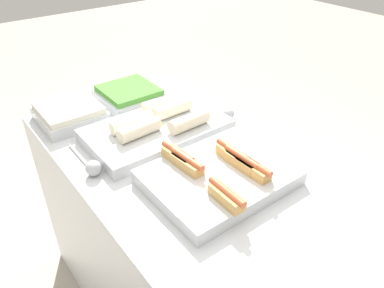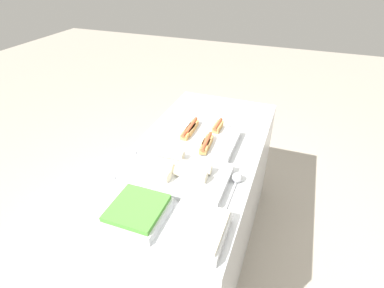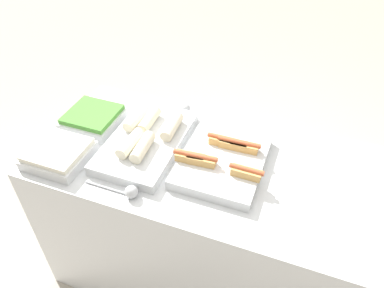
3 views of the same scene
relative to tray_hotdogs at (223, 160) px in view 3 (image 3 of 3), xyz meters
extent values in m
plane|color=#ADA393|center=(-0.07, 0.00, -0.93)|extent=(12.00, 12.00, 0.00)
cube|color=silver|center=(-0.07, 0.00, -0.48)|extent=(1.60, 0.78, 0.90)
cube|color=silver|center=(0.00, 0.00, -0.01)|extent=(0.36, 0.46, 0.05)
cube|color=tan|center=(-0.13, -0.07, 0.04)|extent=(0.13, 0.06, 0.04)
cylinder|color=#C15633|center=(-0.13, -0.07, 0.06)|extent=(0.15, 0.04, 0.02)
cube|color=tan|center=(0.12, -0.08, 0.04)|extent=(0.13, 0.05, 0.04)
cylinder|color=#C15633|center=(0.12, -0.08, 0.06)|extent=(0.15, 0.02, 0.02)
cube|color=tan|center=(0.02, 0.08, 0.04)|extent=(0.13, 0.05, 0.04)
cylinder|color=#C15633|center=(0.02, 0.08, 0.06)|extent=(0.15, 0.03, 0.02)
cube|color=tan|center=(-0.08, -0.07, 0.04)|extent=(0.13, 0.05, 0.04)
cylinder|color=#C15633|center=(-0.08, -0.07, 0.06)|extent=(0.15, 0.03, 0.02)
cube|color=tan|center=(-0.02, 0.08, 0.04)|extent=(0.13, 0.05, 0.04)
cylinder|color=#C15633|center=(-0.02, 0.08, 0.06)|extent=(0.15, 0.02, 0.02)
cube|color=tan|center=(0.08, 0.08, 0.04)|extent=(0.13, 0.05, 0.04)
cylinder|color=#C15633|center=(0.08, 0.08, 0.06)|extent=(0.15, 0.03, 0.02)
cube|color=silver|center=(-0.38, 0.00, -0.01)|extent=(0.32, 0.55, 0.05)
cylinder|color=beige|center=(-0.40, 0.09, 0.04)|extent=(0.06, 0.17, 0.06)
cylinder|color=beige|center=(-0.47, 0.09, 0.04)|extent=(0.07, 0.17, 0.06)
cylinder|color=beige|center=(-0.28, 0.09, 0.04)|extent=(0.06, 0.17, 0.06)
cylinder|color=beige|center=(-0.34, -0.09, 0.04)|extent=(0.06, 0.17, 0.06)
cylinder|color=beige|center=(-0.41, -0.09, 0.04)|extent=(0.06, 0.17, 0.06)
cube|color=silver|center=(-0.70, -0.23, -0.01)|extent=(0.26, 0.25, 0.05)
cube|color=silver|center=(-0.70, -0.23, 0.03)|extent=(0.24, 0.23, 0.02)
cube|color=silver|center=(-0.70, 0.06, -0.01)|extent=(0.26, 0.25, 0.05)
cube|color=#4C9338|center=(-0.70, 0.06, 0.03)|extent=(0.24, 0.23, 0.02)
cylinder|color=#B2B5BA|center=(-0.40, -0.31, -0.03)|extent=(0.22, 0.01, 0.01)
sphere|color=#B2B5BA|center=(-0.29, -0.31, 0.00)|extent=(0.06, 0.06, 0.06)
cylinder|color=#B2B5BA|center=(-0.40, 0.31, -0.03)|extent=(0.20, 0.02, 0.01)
sphere|color=#B2B5BA|center=(-0.30, 0.31, 0.00)|extent=(0.06, 0.06, 0.06)
camera|label=1|loc=(0.72, -0.66, 0.76)|focal=35.00mm
camera|label=2|loc=(-1.53, -0.52, 1.01)|focal=28.00mm
camera|label=3|loc=(0.30, -1.18, 1.14)|focal=35.00mm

